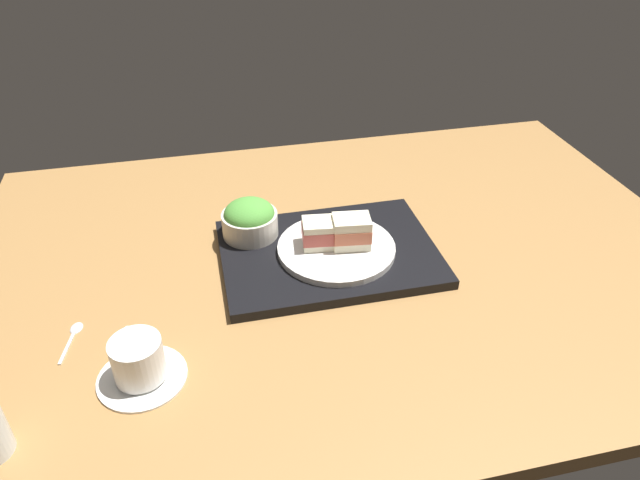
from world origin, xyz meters
TOP-DOWN VIEW (x-y plane):
  - ground_plane at (0.00, 0.00)cm, footprint 140.00×100.00cm
  - serving_tray at (2.73, -0.29)cm, footprint 40.31×29.06cm
  - sandwich_plate at (1.50, 0.90)cm, footprint 22.12×22.12cm
  - sandwich_near at (-1.21, 1.31)cm, footprint 7.48×6.16cm
  - sandwich_far at (4.22, 0.49)cm, footprint 7.64×6.02cm
  - salad_bowl at (16.47, -8.41)cm, footprint 10.83×10.83cm
  - coffee_cup at (36.93, 23.15)cm, footprint 13.25×13.25cm
  - teaspoon at (47.90, 11.00)cm, footprint 3.18×9.59cm

SIDE VIEW (x-z plane):
  - ground_plane at x=0.00cm, z-range -3.00..0.00cm
  - teaspoon at x=47.90cm, z-range -0.05..0.75cm
  - serving_tray at x=2.73cm, z-range 0.00..1.94cm
  - sandwich_plate at x=1.50cm, z-range 1.94..3.20cm
  - coffee_cup at x=36.93cm, z-range -0.43..6.90cm
  - salad_bowl at x=16.47cm, z-range 1.72..9.09cm
  - sandwich_far at x=4.22cm, z-range 3.20..8.43cm
  - sandwich_near at x=-1.21cm, z-range 3.20..9.17cm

